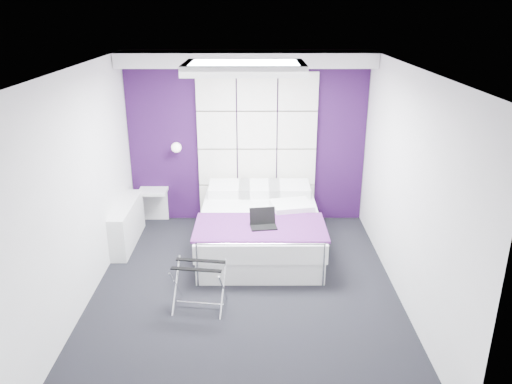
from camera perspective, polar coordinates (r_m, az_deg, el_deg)
floor at (r=6.06m, az=-1.24°, el=-11.31°), size 4.40×4.40×0.00m
ceiling at (r=5.18m, az=-1.47°, el=13.92°), size 4.40×4.40×0.00m
wall_back at (r=7.59m, az=-1.03°, el=6.06°), size 3.60×0.00×3.60m
wall_left at (r=5.81m, az=-19.39°, el=0.27°), size 0.00×4.40×4.40m
wall_right at (r=5.74m, az=16.93°, el=0.31°), size 0.00×4.40×4.40m
accent_wall at (r=7.58m, az=-1.03°, el=6.04°), size 3.58×0.02×2.58m
soffit at (r=7.13m, az=-1.12°, el=14.92°), size 3.58×0.50×0.20m
headboard at (r=7.56m, az=0.11°, el=4.99°), size 1.80×0.08×2.30m
skylight at (r=5.78m, az=-1.33°, el=14.11°), size 1.36×0.86×0.12m
wall_lamp at (r=7.56m, az=-9.05°, el=5.12°), size 0.15×0.15×0.15m
radiator at (r=7.29m, az=-14.50°, el=-3.56°), size 0.22×1.20×0.60m
bed at (r=6.92m, az=0.42°, el=-4.23°), size 1.67×2.02×0.71m
nightstand at (r=7.81m, az=-11.71°, el=0.08°), size 0.43×0.33×0.05m
luggage_rack at (r=5.67m, az=-6.49°, el=-10.65°), size 0.56×0.41×0.55m
laptop at (r=6.33m, az=0.85°, el=-3.43°), size 0.33×0.23×0.24m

